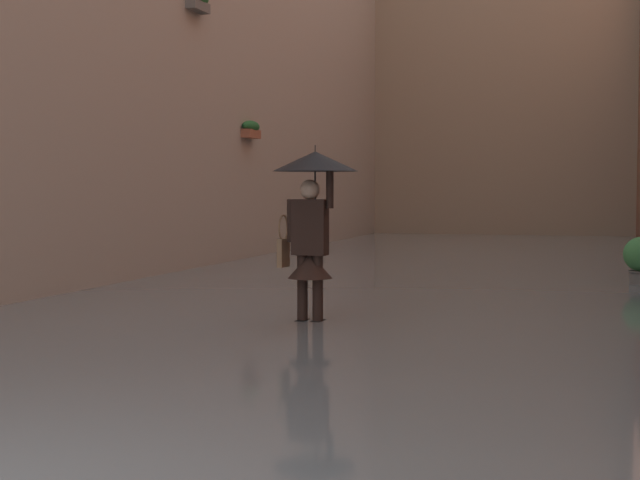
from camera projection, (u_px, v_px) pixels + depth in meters
ground_plane at (422, 275)px, 17.61m from camera, size 70.04×70.04×0.00m
flood_water at (422, 273)px, 17.60m from camera, size 9.07×34.01×0.10m
building_facade_far at (505, 77)px, 31.62m from camera, size 11.87×1.80×10.44m
person_wading at (312, 203)px, 10.78m from camera, size 0.95×0.95×2.06m
potted_plant_near_right at (311, 236)px, 23.35m from camera, size 0.46×0.46×0.77m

